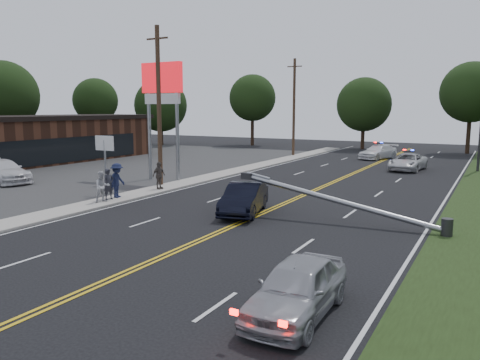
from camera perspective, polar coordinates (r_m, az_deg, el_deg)
The scene contains 25 objects.
ground at distance 15.77m, azimuth -10.62°, elevation -9.71°, with size 120.00×120.00×0.00m, color black.
parking_lot at distance 36.93m, azimuth -24.82°, elevation 0.21°, with size 25.00×60.00×0.01m, color #2D2D2D.
sidewalk at distance 28.46m, azimuth -10.86°, elevation -1.33°, with size 1.80×70.00×0.12m, color #A39D93.
centerline_yellow at distance 24.04m, azimuth 4.75°, elevation -3.16°, with size 0.36×80.00×0.00m, color gold.
pharmacy_building at distance 45.52m, azimuth -26.92°, elevation 4.31°, with size 8.40×30.40×4.30m.
pylon_sign at distance 32.48m, azimuth -9.47°, elevation 10.45°, with size 3.20×0.35×8.00m.
small_sign at distance 33.41m, azimuth -16.17°, elevation 3.88°, with size 1.60×0.14×3.10m.
fallen_streetlight at distance 20.61m, azimuth 13.13°, elevation -2.79°, with size 9.36×0.44×1.91m.
utility_pole_mid at distance 30.09m, azimuth -9.85°, elevation 8.85°, with size 1.60×0.28×10.00m.
utility_pole_far at distance 49.22m, azimuth 6.59°, elevation 8.81°, with size 1.60×0.28×10.00m.
tree_2 at distance 56.88m, azimuth -26.92°, elevation 9.16°, with size 7.43×7.43×10.04m.
tree_3 at distance 61.66m, azimuth -17.21°, elevation 9.23°, with size 5.51×5.51×8.69m.
tree_4 at distance 65.09m, azimuth -9.63°, elevation 8.96°, with size 7.12×7.12×8.93m.
tree_5 at distance 63.63m, azimuth 1.53°, elevation 9.97°, with size 6.22×6.22×9.48m.
tree_6 at distance 59.48m, azimuth 14.87°, elevation 8.88°, with size 6.54×6.54×8.70m.
tree_7 at distance 57.63m, azimuth 26.38°, elevation 9.56°, with size 6.60×6.60×10.01m.
crashed_sedan at distance 22.15m, azimuth 0.50°, elevation -2.28°, with size 1.53×4.39×1.45m, color black.
waiting_sedan at distance 11.60m, azimuth 6.99°, elevation -12.92°, with size 1.61×4.01×1.37m, color #A1A2A9.
parked_car at distance 35.26m, azimuth -27.00°, elevation 0.95°, with size 2.15×5.29×1.54m, color silver.
emergency_a at distance 40.18m, azimuth 19.78°, elevation 2.08°, with size 2.22×4.82×1.34m, color silver.
emergency_b at distance 48.30m, azimuth 16.48°, elevation 3.30°, with size 1.94×4.78×1.39m, color white.
bystander_a at distance 25.90m, azimuth -15.72°, elevation -0.48°, with size 0.61×0.40×1.67m, color #2A2A32.
bystander_b at distance 25.31m, azimuth -16.44°, elevation -0.78°, with size 0.79×0.61×1.62m, color #B0B1B5.
bystander_c at distance 26.36m, azimuth -14.75°, elevation -0.05°, with size 1.22×0.70×1.89m, color #181E3C.
bystander_d at distance 28.62m, azimuth -9.86°, elevation 0.56°, with size 0.98×0.41×1.67m, color #544B43.
Camera 1 is at (9.64, -11.47, 4.94)m, focal length 35.00 mm.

